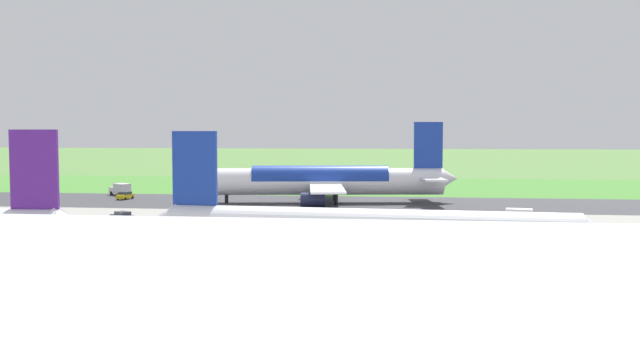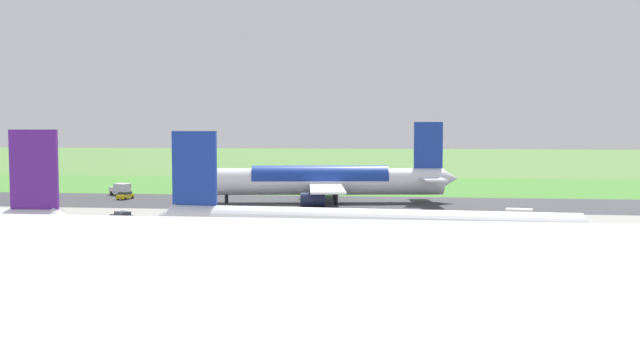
{
  "view_description": "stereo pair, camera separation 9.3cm",
  "coord_description": "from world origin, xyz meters",
  "px_view_note": "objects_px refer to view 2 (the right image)",
  "views": [
    {
      "loc": [
        -10.94,
        142.39,
        14.42
      ],
      "look_at": [
        7.15,
        0.0,
        4.5
      ],
      "focal_mm": 41.47,
      "sensor_mm": 36.0,
      "label": 1
    },
    {
      "loc": [
        -11.03,
        142.38,
        14.42
      ],
      "look_at": [
        7.15,
        0.0,
        4.5
      ],
      "focal_mm": 41.47,
      "sensor_mm": 36.0,
      "label": 2
    }
  ],
  "objects_px": {
    "airliner_parked_mid": "(364,230)",
    "traffic_cone_orange": "(349,187)",
    "service_truck_baggage": "(121,189)",
    "service_car_followme": "(125,196)",
    "airliner_main": "(322,181)",
    "no_stopping_sign": "(365,184)",
    "service_car_ops": "(122,216)",
    "service_truck_fuel": "(524,217)"
  },
  "relations": [
    {
      "from": "airliner_parked_mid",
      "to": "traffic_cone_orange",
      "type": "height_order",
      "value": "airliner_parked_mid"
    },
    {
      "from": "airliner_parked_mid",
      "to": "service_car_ops",
      "type": "height_order",
      "value": "airliner_parked_mid"
    },
    {
      "from": "airliner_main",
      "to": "no_stopping_sign",
      "type": "bearing_deg",
      "value": -101.89
    },
    {
      "from": "service_truck_fuel",
      "to": "no_stopping_sign",
      "type": "xyz_separation_m",
      "value": [
        27.57,
        -61.64,
        0.08
      ]
    },
    {
      "from": "service_car_followme",
      "to": "service_truck_baggage",
      "type": "bearing_deg",
      "value": -62.27
    },
    {
      "from": "service_car_followme",
      "to": "service_car_ops",
      "type": "bearing_deg",
      "value": 111.31
    },
    {
      "from": "service_car_ops",
      "to": "traffic_cone_orange",
      "type": "height_order",
      "value": "service_car_ops"
    },
    {
      "from": "service_truck_fuel",
      "to": "service_car_ops",
      "type": "xyz_separation_m",
      "value": [
        61.23,
        1.76,
        -0.56
      ]
    },
    {
      "from": "service_truck_baggage",
      "to": "traffic_cone_orange",
      "type": "bearing_deg",
      "value": -150.81
    },
    {
      "from": "service_car_ops",
      "to": "traffic_cone_orange",
      "type": "bearing_deg",
      "value": -112.7
    },
    {
      "from": "no_stopping_sign",
      "to": "service_car_ops",
      "type": "bearing_deg",
      "value": 62.03
    },
    {
      "from": "service_car_ops",
      "to": "service_truck_fuel",
      "type": "bearing_deg",
      "value": -178.35
    },
    {
      "from": "service_truck_baggage",
      "to": "no_stopping_sign",
      "type": "height_order",
      "value": "service_truck_baggage"
    },
    {
      "from": "airliner_parked_mid",
      "to": "service_truck_fuel",
      "type": "bearing_deg",
      "value": -121.87
    },
    {
      "from": "airliner_main",
      "to": "service_truck_fuel",
      "type": "xyz_separation_m",
      "value": [
        -33.97,
        31.24,
        -2.95
      ]
    },
    {
      "from": "no_stopping_sign",
      "to": "traffic_cone_orange",
      "type": "height_order",
      "value": "no_stopping_sign"
    },
    {
      "from": "service_car_ops",
      "to": "service_truck_baggage",
      "type": "bearing_deg",
      "value": -67.34
    },
    {
      "from": "service_car_ops",
      "to": "no_stopping_sign",
      "type": "bearing_deg",
      "value": -117.97
    },
    {
      "from": "service_car_followme",
      "to": "service_car_ops",
      "type": "distance_m",
      "value": 37.22
    },
    {
      "from": "service_truck_fuel",
      "to": "traffic_cone_orange",
      "type": "xyz_separation_m",
      "value": [
        32.0,
        -68.11,
        -1.13
      ]
    },
    {
      "from": "service_truck_baggage",
      "to": "service_car_followme",
      "type": "relative_size",
      "value": 1.34
    },
    {
      "from": "service_truck_baggage",
      "to": "service_car_ops",
      "type": "xyz_separation_m",
      "value": [
        -18.12,
        43.42,
        -0.56
      ]
    },
    {
      "from": "service_truck_baggage",
      "to": "service_car_ops",
      "type": "relative_size",
      "value": 1.33
    },
    {
      "from": "airliner_main",
      "to": "no_stopping_sign",
      "type": "xyz_separation_m",
      "value": [
        -6.4,
        -30.4,
        -2.87
      ]
    },
    {
      "from": "airliner_parked_mid",
      "to": "no_stopping_sign",
      "type": "bearing_deg",
      "value": -86.29
    },
    {
      "from": "airliner_parked_mid",
      "to": "traffic_cone_orange",
      "type": "relative_size",
      "value": 88.5
    },
    {
      "from": "airliner_main",
      "to": "airliner_parked_mid",
      "type": "xyz_separation_m",
      "value": [
        -12.63,
        65.57,
        -0.47
      ]
    },
    {
      "from": "service_truck_baggage",
      "to": "service_car_followme",
      "type": "bearing_deg",
      "value": 117.73
    },
    {
      "from": "airliner_main",
      "to": "service_truck_baggage",
      "type": "xyz_separation_m",
      "value": [
        45.39,
        -10.41,
        -2.95
      ]
    },
    {
      "from": "service_car_followme",
      "to": "no_stopping_sign",
      "type": "xyz_separation_m",
      "value": [
        -47.19,
        -28.73,
        0.64
      ]
    },
    {
      "from": "service_truck_fuel",
      "to": "no_stopping_sign",
      "type": "distance_m",
      "value": 67.52
    },
    {
      "from": "service_truck_fuel",
      "to": "traffic_cone_orange",
      "type": "distance_m",
      "value": 75.26
    },
    {
      "from": "airliner_parked_mid",
      "to": "service_car_ops",
      "type": "xyz_separation_m",
      "value": [
        39.89,
        -32.57,
        -3.04
      ]
    },
    {
      "from": "airliner_parked_mid",
      "to": "service_car_followme",
      "type": "relative_size",
      "value": 11.0
    },
    {
      "from": "airliner_parked_mid",
      "to": "no_stopping_sign",
      "type": "relative_size",
      "value": 19.52
    },
    {
      "from": "service_car_followme",
      "to": "no_stopping_sign",
      "type": "distance_m",
      "value": 55.25
    },
    {
      "from": "airliner_parked_mid",
      "to": "service_car_followme",
      "type": "height_order",
      "value": "airliner_parked_mid"
    },
    {
      "from": "no_stopping_sign",
      "to": "traffic_cone_orange",
      "type": "relative_size",
      "value": 4.53
    },
    {
      "from": "traffic_cone_orange",
      "to": "airliner_parked_mid",
      "type": "bearing_deg",
      "value": 95.94
    },
    {
      "from": "service_car_ops",
      "to": "airliner_parked_mid",
      "type": "bearing_deg",
      "value": 140.77
    },
    {
      "from": "traffic_cone_orange",
      "to": "service_car_ops",
      "type": "bearing_deg",
      "value": 67.3
    },
    {
      "from": "airliner_main",
      "to": "service_truck_fuel",
      "type": "relative_size",
      "value": 8.84
    }
  ]
}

